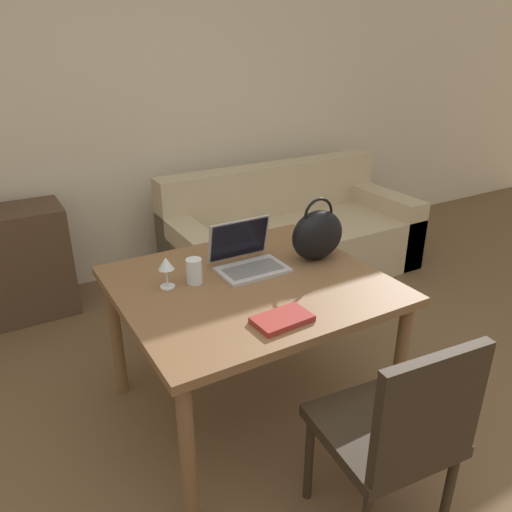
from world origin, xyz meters
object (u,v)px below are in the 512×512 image
object	(u,v)px
wine_glass	(166,266)
handbag	(317,234)
couch	(291,239)
drinking_glass	(194,271)
chair	(397,430)
laptop	(246,255)

from	to	relation	value
wine_glass	handbag	world-z (taller)	handbag
handbag	couch	bearing A→B (deg)	60.87
drinking_glass	chair	bearing A→B (deg)	-72.16
wine_glass	drinking_glass	bearing A→B (deg)	-8.95
laptop	handbag	distance (m)	0.37
chair	drinking_glass	world-z (taller)	chair
couch	drinking_glass	size ratio (longest dim) A/B	16.71
drinking_glass	wine_glass	distance (m)	0.13
chair	handbag	world-z (taller)	handbag
laptop	wine_glass	size ratio (longest dim) A/B	2.21
couch	drinking_glass	world-z (taller)	drinking_glass
chair	drinking_glass	distance (m)	1.07
laptop	wine_glass	xyz separation A→B (m)	(-0.41, -0.01, 0.05)
laptop	wine_glass	distance (m)	0.41
chair	wine_glass	xyz separation A→B (m)	(-0.44, 1.00, 0.33)
couch	laptop	distance (m)	1.57
laptop	drinking_glass	xyz separation A→B (m)	(-0.29, -0.03, -0.00)
handbag	chair	bearing A→B (deg)	-109.20
laptop	drinking_glass	size ratio (longest dim) A/B	2.79
handbag	laptop	bearing A→B (deg)	164.99
laptop	handbag	bearing A→B (deg)	-15.01
chair	drinking_glass	size ratio (longest dim) A/B	7.74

